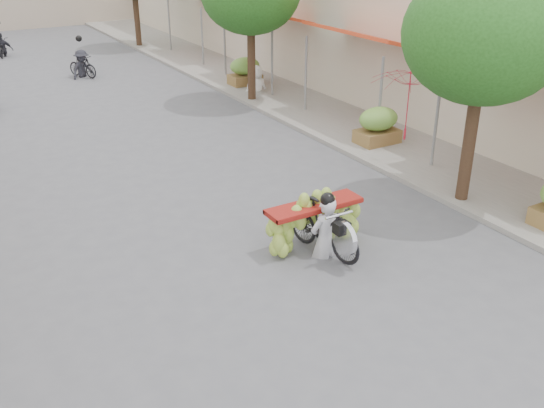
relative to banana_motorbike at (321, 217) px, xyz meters
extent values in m
plane|color=#57575B|center=(-1.31, -3.80, -0.73)|extent=(120.00, 120.00, 0.00)
cube|color=gray|center=(5.69, 11.20, -0.67)|extent=(4.00, 60.00, 0.12)
cube|color=beige|center=(10.69, 10.20, 2.27)|extent=(8.00, 40.00, 6.00)
cube|color=red|center=(5.81, 0.20, 2.02)|extent=(1.77, 4.20, 0.53)
cylinder|color=slate|center=(4.99, 2.10, 0.54)|extent=(0.08, 0.08, 2.55)
cube|color=red|center=(5.81, 6.20, 2.02)|extent=(1.77, 4.20, 0.53)
cylinder|color=slate|center=(4.99, 4.30, 0.54)|extent=(0.08, 0.08, 2.55)
cylinder|color=slate|center=(4.99, 8.10, 0.54)|extent=(0.08, 0.08, 2.55)
cube|color=red|center=(5.81, 12.20, 2.02)|extent=(1.77, 4.20, 0.53)
cylinder|color=slate|center=(4.99, 10.30, 0.54)|extent=(0.08, 0.08, 2.55)
cylinder|color=slate|center=(4.99, 14.10, 0.54)|extent=(0.08, 0.08, 2.55)
cylinder|color=slate|center=(4.99, 16.30, 0.54)|extent=(0.08, 0.08, 2.55)
cylinder|color=slate|center=(4.99, 20.10, 0.54)|extent=(0.08, 0.08, 2.55)
cylinder|color=#3A2719|center=(4.09, 0.20, 0.87)|extent=(0.28, 0.28, 3.20)
ellipsoid|color=#235B1A|center=(4.09, 0.20, 3.07)|extent=(3.40, 3.40, 2.90)
cylinder|color=#3A2719|center=(4.09, 10.20, 0.87)|extent=(0.28, 0.28, 3.20)
cylinder|color=#3A2719|center=(4.09, 22.20, 0.87)|extent=(0.28, 0.28, 3.20)
cube|color=brown|center=(4.89, 4.20, -0.36)|extent=(1.20, 0.80, 0.50)
ellipsoid|color=#689C3A|center=(4.89, 4.20, 0.22)|extent=(1.20, 0.88, 0.66)
cube|color=brown|center=(4.89, 12.20, -0.36)|extent=(1.20, 0.80, 0.50)
ellipsoid|color=#689C3A|center=(4.89, 12.20, 0.22)|extent=(1.20, 0.88, 0.66)
imported|color=black|center=(0.00, -0.11, -0.18)|extent=(0.89, 1.94, 1.10)
cylinder|color=silver|center=(0.00, -0.76, -0.11)|extent=(0.10, 0.66, 0.66)
cube|color=black|center=(0.00, -0.66, 0.07)|extent=(0.28, 0.22, 0.22)
cylinder|color=silver|center=(0.00, -0.56, 0.29)|extent=(0.60, 0.05, 0.05)
cube|color=maroon|center=(0.00, 0.24, 0.15)|extent=(1.99, 0.55, 0.10)
imported|color=silver|center=(0.00, -0.16, 0.48)|extent=(0.66, 0.49, 1.83)
sphere|color=black|center=(0.00, -0.19, 1.36)|extent=(0.28, 0.28, 0.28)
imported|color=#B51829|center=(4.67, 2.79, 1.82)|extent=(2.18, 2.18, 1.91)
imported|color=white|center=(4.81, 11.19, 0.32)|extent=(0.96, 0.61, 1.88)
imported|color=black|center=(-0.12, 17.10, -0.27)|extent=(1.13, 1.59, 0.92)
imported|color=#26262E|center=(-0.12, 17.10, 0.39)|extent=(1.19, 0.98, 1.65)
sphere|color=black|center=(-0.12, 17.10, 0.85)|extent=(0.26, 0.26, 0.26)
imported|color=black|center=(-2.32, 23.31, -0.33)|extent=(0.93, 1.55, 0.82)
camera|label=1|loc=(-6.13, -8.51, 5.18)|focal=40.00mm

